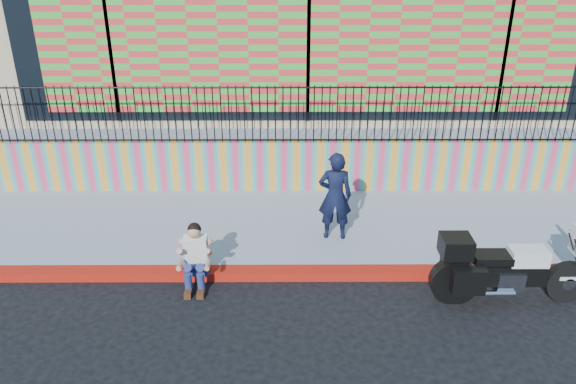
{
  "coord_description": "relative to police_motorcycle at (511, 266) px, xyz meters",
  "views": [
    {
      "loc": [
        -0.48,
        -7.96,
        5.23
      ],
      "look_at": [
        -0.45,
        1.2,
        1.02
      ],
      "focal_mm": 35.0,
      "sensor_mm": 36.0,
      "label": 1
    }
  ],
  "objects": [
    {
      "name": "ground",
      "position": [
        -2.95,
        0.67,
        -0.63
      ],
      "size": [
        90.0,
        90.0,
        0.0
      ],
      "primitive_type": "plane",
      "color": "black",
      "rests_on": "ground"
    },
    {
      "name": "red_curb",
      "position": [
        -2.95,
        0.67,
        -0.56
      ],
      "size": [
        16.0,
        0.3,
        0.15
      ],
      "primitive_type": "cube",
      "color": "#AC1B0C",
      "rests_on": "ground"
    },
    {
      "name": "sidewalk",
      "position": [
        -2.95,
        2.32,
        -0.56
      ],
      "size": [
        16.0,
        3.0,
        0.15
      ],
      "primitive_type": "cube",
      "color": "#858E9F",
      "rests_on": "ground"
    },
    {
      "name": "mural_wall",
      "position": [
        -2.95,
        3.92,
        0.07
      ],
      "size": [
        16.0,
        0.2,
        1.1
      ],
      "primitive_type": "cube",
      "color": "#E73C6B",
      "rests_on": "sidewalk"
    },
    {
      "name": "metal_fence",
      "position": [
        -2.95,
        3.92,
        1.22
      ],
      "size": [
        15.8,
        0.04,
        1.2
      ],
      "primitive_type": null,
      "color": "black",
      "rests_on": "mural_wall"
    },
    {
      "name": "elevated_platform",
      "position": [
        -2.95,
        9.02,
        -0.01
      ],
      "size": [
        16.0,
        10.0,
        1.25
      ],
      "primitive_type": "cube",
      "color": "#858E9F",
      "rests_on": "ground"
    },
    {
      "name": "storefront_building",
      "position": [
        -2.95,
        8.8,
        2.61
      ],
      "size": [
        14.0,
        8.06,
        4.0
      ],
      "color": "tan",
      "rests_on": "elevated_platform"
    },
    {
      "name": "police_motorcycle",
      "position": [
        0.0,
        0.0,
        0.0
      ],
      "size": [
        2.43,
        0.8,
        1.51
      ],
      "color": "black",
      "rests_on": "ground"
    },
    {
      "name": "police_officer",
      "position": [
        -2.55,
        1.78,
        0.34
      ],
      "size": [
        0.62,
        0.42,
        1.66
      ],
      "primitive_type": "imported",
      "rotation": [
        0.0,
        0.0,
        3.09
      ],
      "color": "black",
      "rests_on": "sidewalk"
    },
    {
      "name": "seated_man",
      "position": [
        -4.89,
        0.4,
        -0.18
      ],
      "size": [
        0.54,
        0.71,
        1.06
      ],
      "color": "navy",
      "rests_on": "ground"
    }
  ]
}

